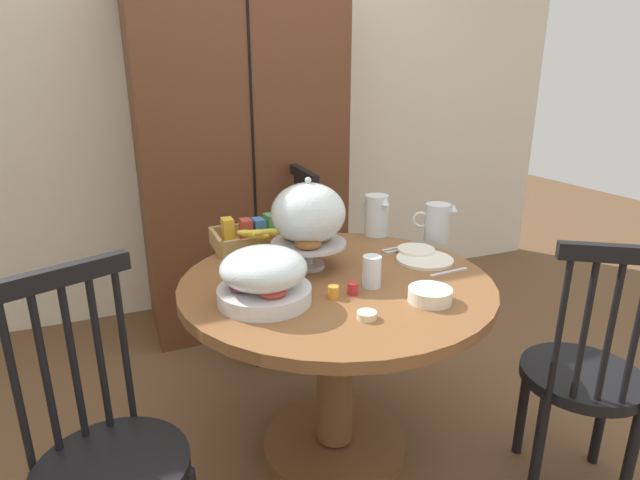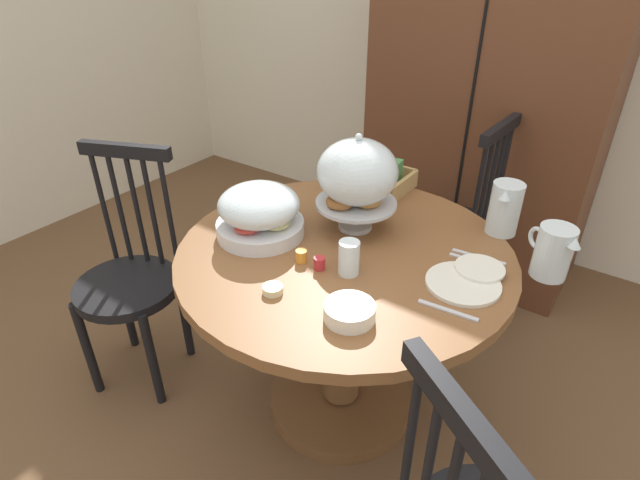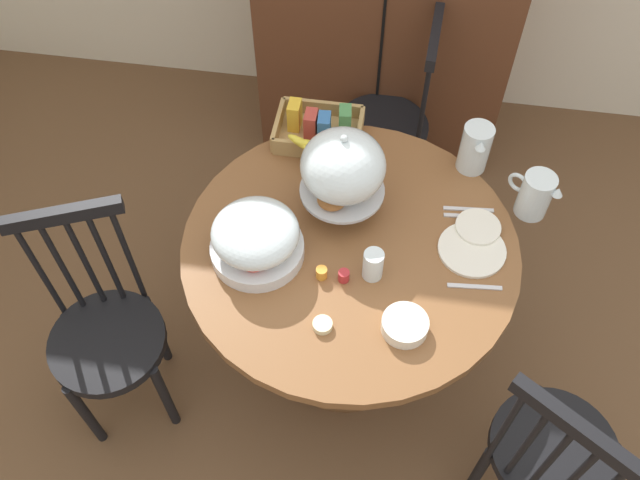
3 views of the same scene
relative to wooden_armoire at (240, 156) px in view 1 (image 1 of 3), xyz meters
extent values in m
plane|color=brown|center=(0.04, -1.50, -0.98)|extent=(10.00, 10.00, 0.00)
cube|color=silver|center=(0.04, 0.33, 0.32)|extent=(4.80, 0.06, 2.60)
cube|color=brown|center=(0.00, 0.00, -0.03)|extent=(1.10, 0.56, 1.90)
cube|color=black|center=(0.00, -0.28, 0.06)|extent=(0.01, 0.01, 1.52)
cylinder|color=brown|center=(0.00, -1.32, -0.26)|extent=(1.11, 1.11, 0.04)
cylinder|color=brown|center=(0.00, -1.32, -0.60)|extent=(0.14, 0.14, 0.63)
cylinder|color=brown|center=(0.00, -1.32, -0.95)|extent=(0.56, 0.56, 0.06)
cylinder|color=black|center=(-0.78, -1.65, -0.53)|extent=(0.40, 0.40, 0.04)
cylinder|color=black|center=(-0.97, -1.56, -0.29)|extent=(0.02, 0.02, 0.48)
cylinder|color=black|center=(-0.91, -1.53, -0.29)|extent=(0.02, 0.02, 0.48)
cylinder|color=black|center=(-0.85, -1.50, -0.29)|extent=(0.02, 0.02, 0.48)
cylinder|color=black|center=(-0.78, -1.48, -0.29)|extent=(0.02, 0.02, 0.48)
cylinder|color=black|center=(-0.72, -1.45, -0.29)|extent=(0.02, 0.02, 0.48)
cube|color=black|center=(-0.85, -1.50, -0.03)|extent=(0.35, 0.17, 0.05)
cylinder|color=black|center=(0.71, -1.80, -0.53)|extent=(0.40, 0.40, 0.04)
cylinder|color=black|center=(0.90, -1.76, -0.76)|extent=(0.04, 0.04, 0.45)
cylinder|color=black|center=(0.67, -1.60, -0.76)|extent=(0.04, 0.04, 0.45)
cylinder|color=black|center=(0.75, -1.99, -0.76)|extent=(0.04, 0.04, 0.45)
cylinder|color=black|center=(0.52, -1.83, -0.76)|extent=(0.04, 0.04, 0.45)
cylinder|color=black|center=(0.68, -1.97, -0.29)|extent=(0.02, 0.02, 0.48)
cylinder|color=black|center=(0.62, -1.93, -0.29)|extent=(0.02, 0.02, 0.48)
cylinder|color=black|center=(0.56, -1.89, -0.29)|extent=(0.02, 0.02, 0.48)
cylinder|color=black|center=(0.50, -1.85, -0.29)|extent=(0.02, 0.02, 0.48)
cube|color=black|center=(0.62, -1.93, -0.03)|extent=(0.32, 0.23, 0.05)
cylinder|color=black|center=(0.04, -0.47, -0.53)|extent=(0.40, 0.40, 0.04)
cylinder|color=black|center=(-0.09, -0.32, -0.76)|extent=(0.04, 0.04, 0.45)
cylinder|color=black|center=(-0.10, -0.60, -0.76)|extent=(0.04, 0.04, 0.45)
cylinder|color=black|center=(0.19, -0.34, -0.76)|extent=(0.04, 0.04, 0.45)
cylinder|color=black|center=(0.18, -0.61, -0.76)|extent=(0.04, 0.04, 0.45)
cylinder|color=black|center=(0.21, -0.34, -0.29)|extent=(0.02, 0.02, 0.48)
cylinder|color=black|center=(0.21, -0.41, -0.29)|extent=(0.02, 0.02, 0.48)
cylinder|color=black|center=(0.20, -0.48, -0.29)|extent=(0.02, 0.02, 0.48)
cylinder|color=black|center=(0.20, -0.55, -0.29)|extent=(0.02, 0.02, 0.48)
cylinder|color=black|center=(0.20, -0.62, -0.29)|extent=(0.02, 0.02, 0.48)
cube|color=black|center=(0.20, -0.48, -0.03)|extent=(0.05, 0.36, 0.05)
cylinder|color=silver|center=(-0.05, -1.18, -0.24)|extent=(0.12, 0.12, 0.02)
cylinder|color=silver|center=(-0.05, -1.18, -0.20)|extent=(0.03, 0.03, 0.09)
cylinder|color=silver|center=(-0.05, -1.18, -0.15)|extent=(0.28, 0.28, 0.01)
torus|color=#B27033|center=(0.00, -1.18, -0.12)|extent=(0.10, 0.10, 0.03)
torus|color=#D19347|center=(-0.08, -1.12, -0.12)|extent=(0.10, 0.10, 0.03)
torus|color=#935628|center=(-0.07, -1.24, -0.12)|extent=(0.10, 0.10, 0.03)
ellipsoid|color=silver|center=(-0.05, -1.18, -0.03)|extent=(0.27, 0.27, 0.22)
sphere|color=silver|center=(-0.05, -1.18, 0.09)|extent=(0.02, 0.02, 0.02)
cylinder|color=silver|center=(-0.29, -1.41, -0.22)|extent=(0.30, 0.30, 0.05)
ellipsoid|color=beige|center=(-0.22, -1.40, -0.18)|extent=(0.09, 0.09, 0.03)
ellipsoid|color=#8CBF59|center=(-0.28, -1.34, -0.18)|extent=(0.09, 0.09, 0.03)
ellipsoid|color=#6B2D4C|center=(-0.35, -1.40, -0.18)|extent=(0.09, 0.09, 0.03)
ellipsoid|color=#CC3D33|center=(-0.28, -1.47, -0.18)|extent=(0.09, 0.09, 0.03)
ellipsoid|color=silver|center=(-0.29, -1.41, -0.13)|extent=(0.28, 0.28, 0.13)
cylinder|color=silver|center=(0.58, -1.09, -0.16)|extent=(0.11, 0.11, 0.16)
cylinder|color=orange|center=(0.58, -1.09, -0.19)|extent=(0.09, 0.09, 0.11)
cone|color=silver|center=(0.63, -1.13, -0.09)|extent=(0.05, 0.05, 0.03)
torus|color=silver|center=(0.53, -1.05, -0.15)|extent=(0.07, 0.05, 0.07)
cylinder|color=silver|center=(0.38, -0.91, -0.15)|extent=(0.10, 0.10, 0.18)
cylinder|color=white|center=(0.38, -0.91, -0.18)|extent=(0.09, 0.09, 0.12)
cone|color=silver|center=(0.39, -0.98, -0.08)|extent=(0.04, 0.04, 0.03)
torus|color=silver|center=(0.37, -0.85, -0.14)|extent=(0.02, 0.08, 0.07)
cube|color=tan|center=(-0.18, -0.85, -0.24)|extent=(0.30, 0.22, 0.01)
cube|color=tan|center=(-0.18, -0.96, -0.21)|extent=(0.30, 0.02, 0.07)
cube|color=tan|center=(-0.18, -0.74, -0.21)|extent=(0.30, 0.02, 0.07)
cube|color=tan|center=(-0.33, -0.85, -0.21)|extent=(0.02, 0.22, 0.07)
cube|color=tan|center=(-0.03, -0.85, -0.21)|extent=(0.02, 0.22, 0.07)
cube|color=gold|center=(-0.27, -0.82, -0.18)|extent=(0.05, 0.07, 0.11)
cube|color=#B23D33|center=(-0.20, -0.87, -0.18)|extent=(0.04, 0.07, 0.11)
cube|color=#336BAD|center=(-0.15, -0.87, -0.18)|extent=(0.05, 0.07, 0.11)
cube|color=#47894C|center=(-0.08, -0.83, -0.18)|extent=(0.05, 0.07, 0.11)
ellipsoid|color=yellow|center=(-0.21, -0.99, -0.15)|extent=(0.14, 0.08, 0.05)
ellipsoid|color=yellow|center=(-0.18, -0.99, -0.15)|extent=(0.13, 0.03, 0.05)
ellipsoid|color=yellow|center=(-0.15, -0.99, -0.15)|extent=(0.14, 0.08, 0.05)
cylinder|color=white|center=(0.39, -1.29, -0.24)|extent=(0.22, 0.22, 0.01)
cylinder|color=white|center=(0.41, -1.20, -0.23)|extent=(0.15, 0.15, 0.01)
cylinder|color=white|center=(0.20, -1.61, -0.22)|extent=(0.14, 0.14, 0.04)
cylinder|color=silver|center=(0.09, -1.43, -0.19)|extent=(0.06, 0.06, 0.11)
cylinder|color=beige|center=(-0.04, -1.64, -0.23)|extent=(0.06, 0.06, 0.02)
cylinder|color=#B7282D|center=(0.00, -1.46, -0.22)|extent=(0.04, 0.04, 0.04)
cylinder|color=orange|center=(-0.07, -1.46, -0.22)|extent=(0.04, 0.04, 0.04)
cube|color=silver|center=(0.38, -1.15, -0.24)|extent=(0.17, 0.03, 0.01)
cube|color=silver|center=(0.38, -1.12, -0.24)|extent=(0.17, 0.03, 0.01)
cube|color=silver|center=(0.41, -1.43, -0.24)|extent=(0.17, 0.03, 0.01)
camera|label=1|loc=(-0.70, -2.86, 0.45)|focal=28.87mm
camera|label=2|loc=(0.74, -2.51, 0.64)|focal=28.27mm
camera|label=3|loc=(0.10, -2.60, 1.52)|focal=37.46mm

